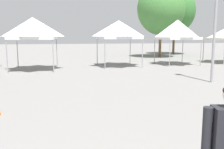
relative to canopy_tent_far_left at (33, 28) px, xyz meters
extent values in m
cylinder|color=#9E9EA3|center=(-1.49, -1.30, -1.65)|extent=(0.06, 0.06, 2.25)
cylinder|color=#9E9EA3|center=(1.30, -1.49, -1.65)|extent=(0.06, 0.06, 2.25)
cylinder|color=#9E9EA3|center=(-1.30, 1.49, -1.65)|extent=(0.06, 0.06, 2.25)
cylinder|color=#9E9EA3|center=(1.49, 1.30, -1.65)|extent=(0.06, 0.06, 2.25)
pyramid|color=white|center=(0.00, 0.00, 0.10)|extent=(3.12, 3.12, 1.26)
cube|color=white|center=(0.00, 0.00, -0.63)|extent=(3.09, 3.09, 0.20)
cylinder|color=#9E9EA3|center=(4.75, -0.59, -1.65)|extent=(0.06, 0.06, 2.25)
cylinder|color=#9E9EA3|center=(7.51, -0.45, -1.65)|extent=(0.06, 0.06, 2.25)
cylinder|color=#9E9EA3|center=(4.61, 2.17, -1.65)|extent=(0.06, 0.06, 2.25)
cylinder|color=#9E9EA3|center=(7.37, 2.31, -1.65)|extent=(0.06, 0.06, 2.25)
pyramid|color=white|center=(6.06, 0.86, 0.06)|extent=(3.04, 3.04, 1.17)
cube|color=white|center=(6.06, 0.86, -0.62)|extent=(3.02, 3.02, 0.20)
cylinder|color=#9E9EA3|center=(9.67, -0.32, -1.68)|extent=(0.06, 0.06, 2.19)
cylinder|color=#9E9EA3|center=(12.31, -0.14, -1.68)|extent=(0.06, 0.06, 2.19)
cylinder|color=#9E9EA3|center=(9.49, 2.32, -1.68)|extent=(0.06, 0.06, 2.19)
cylinder|color=#9E9EA3|center=(12.13, 2.50, -1.68)|extent=(0.06, 0.06, 2.19)
pyramid|color=white|center=(10.90, 1.09, 0.09)|extent=(2.96, 2.96, 1.36)
cube|color=white|center=(10.90, 1.09, -0.68)|extent=(2.93, 2.93, 0.20)
cylinder|color=#9E9EA3|center=(14.34, -0.12, -1.72)|extent=(0.06, 0.06, 2.11)
cylinder|color=#9E9EA3|center=(14.24, 2.70, -1.72)|extent=(0.06, 0.06, 2.11)
cylinder|color=black|center=(3.34, -15.31, -1.53)|extent=(0.11, 0.11, 0.56)
cylinder|color=#9E9EA3|center=(9.10, -6.60, 0.86)|extent=(0.14, 0.14, 7.26)
cylinder|color=brown|center=(12.22, 7.84, -1.22)|extent=(0.28, 0.28, 3.10)
ellipsoid|color=#47843D|center=(12.22, 7.84, 2.32)|extent=(4.98, 4.98, 5.48)
cylinder|color=brown|center=(15.55, 11.60, -1.12)|extent=(0.28, 0.28, 3.30)
ellipsoid|color=#387233|center=(15.55, 11.60, 2.50)|extent=(4.92, 4.92, 5.41)
camera|label=1|loc=(1.74, -17.77, -0.46)|focal=40.52mm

